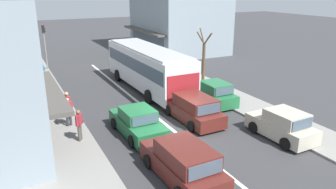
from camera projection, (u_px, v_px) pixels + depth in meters
The scene contains 16 objects.
ground_plane at pixel (175, 132), 17.77m from camera, with size 140.00×140.00×0.00m, color #353538.
lane_centre_line at pixel (146, 109), 21.16m from camera, with size 0.20×28.00×0.01m, color silver.
sidewalk_left at pixel (31, 115), 19.95m from camera, with size 5.20×44.00×0.14m, color gray.
kerb_right at pixel (210, 87), 25.48m from camera, with size 2.80×44.00×0.12m, color gray.
building_right_far at pixel (178, 8), 38.96m from camera, with size 9.32×11.16×10.23m.
city_bus at pixel (147, 65), 24.59m from camera, with size 2.87×10.89×3.23m.
wagon_behind_bus_mid at pixel (193, 109), 19.03m from camera, with size 2.02×4.54×1.58m.
wagon_behind_bus_near at pixel (183, 163), 13.19m from camera, with size 2.05×4.56×1.58m.
sedan_queue_far_back at pixel (137, 123), 17.30m from camera, with size 2.00×4.25×1.47m.
parked_hatchback_kerb_front at pixel (282, 125), 16.85m from camera, with size 1.91×3.75×1.54m.
parked_hatchback_kerb_second at pixel (214, 94), 21.86m from camera, with size 1.85×3.72×1.54m.
traffic_light_downstreet at pixel (44, 40), 30.14m from camera, with size 0.33×0.24×4.20m.
street_tree_right at pixel (204, 58), 26.23m from camera, with size 1.47×1.70×4.40m.
pedestrian_with_handbag_near at pixel (67, 104), 18.93m from camera, with size 0.46×0.63×1.63m.
pedestrian_browsing_midblock at pixel (68, 110), 17.95m from camera, with size 0.65×0.37×1.63m.
pedestrian_far_walker at pixel (79, 123), 16.22m from camera, with size 0.47×0.62×1.63m.
Camera 1 is at (-7.61, -14.35, 7.48)m, focal length 35.00 mm.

